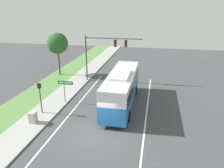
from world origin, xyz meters
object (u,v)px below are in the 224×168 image
(bus, at_px, (122,87))
(street_sign, at_px, (65,87))
(utility_cabinet, at_px, (33,117))
(pedestrian_signal, at_px, (40,93))
(signal_gantry, at_px, (103,49))

(bus, bearing_deg, street_sign, -173.47)
(street_sign, distance_m, utility_cabinet, 4.95)
(bus, distance_m, pedestrian_signal, 7.95)
(utility_cabinet, bearing_deg, pedestrian_signal, 95.82)
(signal_gantry, relative_size, pedestrian_signal, 2.46)
(signal_gantry, height_order, street_sign, signal_gantry)
(bus, relative_size, pedestrian_signal, 3.38)
(bus, distance_m, street_sign, 5.92)
(signal_gantry, height_order, pedestrian_signal, signal_gantry)
(pedestrian_signal, bearing_deg, street_sign, 65.37)
(pedestrian_signal, bearing_deg, bus, 25.80)
(signal_gantry, relative_size, utility_cabinet, 7.82)
(street_sign, bearing_deg, bus, 6.53)
(bus, distance_m, utility_cabinet, 8.89)
(signal_gantry, bearing_deg, utility_cabinet, -105.45)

